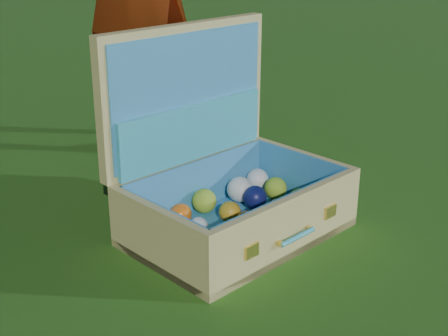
{
  "coord_description": "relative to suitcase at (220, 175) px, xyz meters",
  "views": [
    {
      "loc": [
        -0.67,
        -1.22,
        0.86
      ],
      "look_at": [
        0.19,
        0.25,
        0.18
      ],
      "focal_mm": 50.0,
      "sensor_mm": 36.0,
      "label": 1
    }
  ],
  "objects": [
    {
      "name": "ground",
      "position": [
        -0.17,
        -0.24,
        -0.17
      ],
      "size": [
        60.0,
        60.0,
        0.0
      ],
      "primitive_type": "plane",
      "color": "#215114",
      "rests_on": "ground"
    },
    {
      "name": "suitcase",
      "position": [
        0.0,
        0.0,
        0.0
      ],
      "size": [
        0.7,
        0.58,
        0.59
      ],
      "rotation": [
        0.0,
        0.0,
        0.24
      ],
      "color": "tan",
      "rests_on": "ground"
    }
  ]
}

